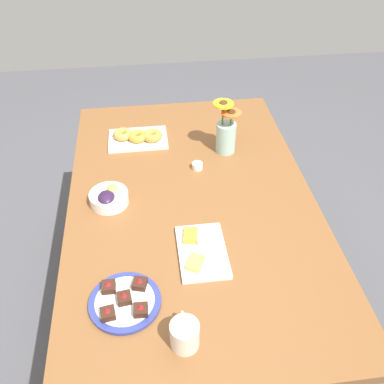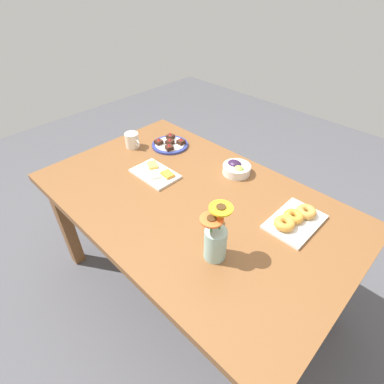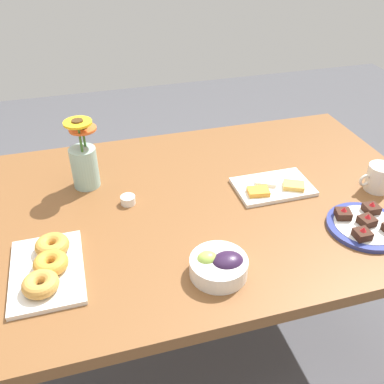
{
  "view_description": "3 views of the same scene",
  "coord_description": "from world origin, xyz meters",
  "px_view_note": "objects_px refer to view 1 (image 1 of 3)",
  "views": [
    {
      "loc": [
        -1.29,
        0.16,
        1.9
      ],
      "look_at": [
        0.0,
        0.0,
        0.78
      ],
      "focal_mm": 40.0,
      "sensor_mm": 36.0,
      "label": 1
    },
    {
      "loc": [
        0.81,
        -0.83,
        1.71
      ],
      "look_at": [
        0.0,
        0.0,
        0.78
      ],
      "focal_mm": 28.0,
      "sensor_mm": 36.0,
      "label": 2
    },
    {
      "loc": [
        0.31,
        1.1,
        1.57
      ],
      "look_at": [
        0.0,
        0.0,
        0.78
      ],
      "focal_mm": 40.0,
      "sensor_mm": 36.0,
      "label": 3
    }
  ],
  "objects_px": {
    "croissant_platter": "(138,137)",
    "flower_vase": "(226,134)",
    "dining_table": "(192,215)",
    "jam_cup_honey": "(197,166)",
    "dessert_plate": "(125,301)",
    "grape_bowl": "(109,198)",
    "coffee_mug": "(185,334)",
    "cheese_platter": "(200,251)"
  },
  "relations": [
    {
      "from": "croissant_platter",
      "to": "flower_vase",
      "type": "distance_m",
      "value": 0.43
    },
    {
      "from": "dining_table",
      "to": "jam_cup_honey",
      "type": "xyz_separation_m",
      "value": [
        0.2,
        -0.05,
        0.1
      ]
    },
    {
      "from": "croissant_platter",
      "to": "jam_cup_honey",
      "type": "distance_m",
      "value": 0.36
    },
    {
      "from": "croissant_platter",
      "to": "dessert_plate",
      "type": "distance_m",
      "value": 0.93
    },
    {
      "from": "croissant_platter",
      "to": "dining_table",
      "type": "bearing_deg",
      "value": -155.95
    },
    {
      "from": "dining_table",
      "to": "grape_bowl",
      "type": "height_order",
      "value": "grape_bowl"
    },
    {
      "from": "jam_cup_honey",
      "to": "grape_bowl",
      "type": "bearing_deg",
      "value": 115.64
    },
    {
      "from": "coffee_mug",
      "to": "jam_cup_honey",
      "type": "height_order",
      "value": "coffee_mug"
    },
    {
      "from": "cheese_platter",
      "to": "coffee_mug",
      "type": "bearing_deg",
      "value": 164.47
    },
    {
      "from": "grape_bowl",
      "to": "cheese_platter",
      "type": "bearing_deg",
      "value": -133.35
    },
    {
      "from": "cheese_platter",
      "to": "flower_vase",
      "type": "relative_size",
      "value": 1.01
    },
    {
      "from": "dining_table",
      "to": "flower_vase",
      "type": "bearing_deg",
      "value": -31.43
    },
    {
      "from": "dessert_plate",
      "to": "coffee_mug",
      "type": "bearing_deg",
      "value": -132.85
    },
    {
      "from": "grape_bowl",
      "to": "croissant_platter",
      "type": "relative_size",
      "value": 0.55
    },
    {
      "from": "croissant_platter",
      "to": "flower_vase",
      "type": "xyz_separation_m",
      "value": [
        -0.13,
        -0.4,
        0.07
      ]
    },
    {
      "from": "cheese_platter",
      "to": "jam_cup_honey",
      "type": "bearing_deg",
      "value": -6.47
    },
    {
      "from": "dining_table",
      "to": "cheese_platter",
      "type": "bearing_deg",
      "value": 178.76
    },
    {
      "from": "grape_bowl",
      "to": "dessert_plate",
      "type": "height_order",
      "value": "grape_bowl"
    },
    {
      "from": "jam_cup_honey",
      "to": "croissant_platter",
      "type": "bearing_deg",
      "value": 45.02
    },
    {
      "from": "jam_cup_honey",
      "to": "coffee_mug",
      "type": "bearing_deg",
      "value": 169.75
    },
    {
      "from": "cheese_platter",
      "to": "croissant_platter",
      "type": "xyz_separation_m",
      "value": [
        0.74,
        0.2,
        0.01
      ]
    },
    {
      "from": "cheese_platter",
      "to": "flower_vase",
      "type": "bearing_deg",
      "value": -18.41
    },
    {
      "from": "coffee_mug",
      "to": "croissant_platter",
      "type": "relative_size",
      "value": 0.43
    },
    {
      "from": "croissant_platter",
      "to": "jam_cup_honey",
      "type": "xyz_separation_m",
      "value": [
        -0.25,
        -0.25,
        -0.01
      ]
    },
    {
      "from": "flower_vase",
      "to": "coffee_mug",
      "type": "bearing_deg",
      "value": 162.61
    },
    {
      "from": "grape_bowl",
      "to": "cheese_platter",
      "type": "xyz_separation_m",
      "value": [
        -0.31,
        -0.33,
        -0.02
      ]
    },
    {
      "from": "coffee_mug",
      "to": "croissant_platter",
      "type": "distance_m",
      "value": 1.09
    },
    {
      "from": "croissant_platter",
      "to": "flower_vase",
      "type": "relative_size",
      "value": 1.09
    },
    {
      "from": "coffee_mug",
      "to": "flower_vase",
      "type": "distance_m",
      "value": 1.0
    },
    {
      "from": "dining_table",
      "to": "dessert_plate",
      "type": "bearing_deg",
      "value": 149.64
    },
    {
      "from": "dessert_plate",
      "to": "flower_vase",
      "type": "bearing_deg",
      "value": -30.8
    },
    {
      "from": "coffee_mug",
      "to": "flower_vase",
      "type": "xyz_separation_m",
      "value": [
        0.95,
        -0.3,
        0.04
      ]
    },
    {
      "from": "flower_vase",
      "to": "croissant_platter",
      "type": "bearing_deg",
      "value": 71.47
    },
    {
      "from": "grape_bowl",
      "to": "flower_vase",
      "type": "distance_m",
      "value": 0.61
    },
    {
      "from": "cheese_platter",
      "to": "dessert_plate",
      "type": "height_order",
      "value": "dessert_plate"
    },
    {
      "from": "coffee_mug",
      "to": "cheese_platter",
      "type": "relative_size",
      "value": 0.47
    },
    {
      "from": "coffee_mug",
      "to": "dessert_plate",
      "type": "xyz_separation_m",
      "value": [
        0.16,
        0.17,
        -0.04
      ]
    },
    {
      "from": "coffee_mug",
      "to": "dessert_plate",
      "type": "relative_size",
      "value": 0.52
    },
    {
      "from": "coffee_mug",
      "to": "jam_cup_honey",
      "type": "relative_size",
      "value": 2.53
    },
    {
      "from": "cheese_platter",
      "to": "dessert_plate",
      "type": "distance_m",
      "value": 0.32
    },
    {
      "from": "dessert_plate",
      "to": "jam_cup_honey",
      "type": "bearing_deg",
      "value": -25.74
    },
    {
      "from": "croissant_platter",
      "to": "dessert_plate",
      "type": "height_order",
      "value": "dessert_plate"
    }
  ]
}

